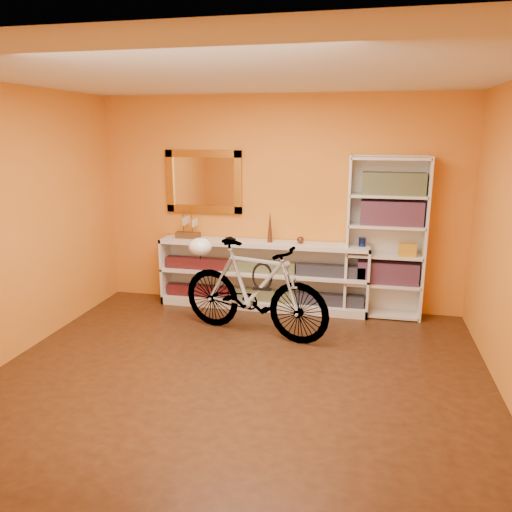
% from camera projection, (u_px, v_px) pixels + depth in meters
% --- Properties ---
extents(floor, '(4.50, 4.00, 0.01)m').
position_uv_depth(floor, '(240.00, 375.00, 4.56)').
color(floor, '#321B0E').
rests_on(floor, ground).
extents(ceiling, '(4.50, 4.00, 0.01)m').
position_uv_depth(ceiling, '(237.00, 74.00, 3.93)').
color(ceiling, silver).
rests_on(ceiling, ground).
extents(back_wall, '(4.50, 0.01, 2.60)m').
position_uv_depth(back_wall, '(279.00, 203.00, 6.15)').
color(back_wall, orange).
rests_on(back_wall, ground).
extents(left_wall, '(0.01, 4.00, 2.60)m').
position_uv_depth(left_wall, '(8.00, 225.00, 4.72)').
color(left_wall, orange).
rests_on(left_wall, ground).
extents(gilt_mirror, '(0.98, 0.06, 0.78)m').
position_uv_depth(gilt_mirror, '(204.00, 182.00, 6.25)').
color(gilt_mirror, '#9A6C1C').
rests_on(gilt_mirror, back_wall).
extents(wall_socket, '(0.09, 0.02, 0.09)m').
position_uv_depth(wall_socket, '(349.00, 290.00, 6.20)').
color(wall_socket, silver).
rests_on(wall_socket, back_wall).
extents(console_unit, '(2.60, 0.35, 0.85)m').
position_uv_depth(console_unit, '(263.00, 275.00, 6.21)').
color(console_unit, silver).
rests_on(console_unit, floor).
extents(cd_row_lower, '(2.50, 0.13, 0.14)m').
position_uv_depth(cd_row_lower, '(262.00, 295.00, 6.26)').
color(cd_row_lower, black).
rests_on(cd_row_lower, console_unit).
extents(cd_row_upper, '(2.50, 0.13, 0.14)m').
position_uv_depth(cd_row_upper, '(262.00, 267.00, 6.17)').
color(cd_row_upper, navy).
rests_on(cd_row_upper, console_unit).
extents(model_ship, '(0.31, 0.13, 0.37)m').
position_uv_depth(model_ship, '(188.00, 224.00, 6.27)').
color(model_ship, '#462A13').
rests_on(model_ship, console_unit).
extents(toy_car, '(0.00, 0.00, 0.00)m').
position_uv_depth(toy_car, '(231.00, 240.00, 6.19)').
color(toy_car, black).
rests_on(toy_car, console_unit).
extents(bronze_ornament, '(0.07, 0.07, 0.39)m').
position_uv_depth(bronze_ornament, '(270.00, 226.00, 6.04)').
color(bronze_ornament, '#57311D').
rests_on(bronze_ornament, console_unit).
extents(decorative_orb, '(0.09, 0.09, 0.09)m').
position_uv_depth(decorative_orb, '(300.00, 240.00, 6.00)').
color(decorative_orb, '#57311D').
rests_on(decorative_orb, console_unit).
extents(bookcase, '(0.90, 0.30, 1.90)m').
position_uv_depth(bookcase, '(386.00, 239.00, 5.81)').
color(bookcase, silver).
rests_on(bookcase, floor).
extents(book_row_a, '(0.70, 0.22, 0.26)m').
position_uv_depth(book_row_a, '(388.00, 272.00, 5.89)').
color(book_row_a, maroon).
rests_on(book_row_a, bookcase).
extents(book_row_b, '(0.70, 0.22, 0.28)m').
position_uv_depth(book_row_b, '(392.00, 213.00, 5.72)').
color(book_row_b, maroon).
rests_on(book_row_b, bookcase).
extents(book_row_c, '(0.70, 0.22, 0.25)m').
position_uv_depth(book_row_c, '(394.00, 184.00, 5.64)').
color(book_row_c, '#1A4F5D').
rests_on(book_row_c, bookcase).
extents(travel_mug, '(0.08, 0.08, 0.19)m').
position_uv_depth(travel_mug, '(362.00, 245.00, 5.86)').
color(travel_mug, navy).
rests_on(travel_mug, bookcase).
extents(red_tin, '(0.17, 0.17, 0.17)m').
position_uv_depth(red_tin, '(371.00, 186.00, 5.73)').
color(red_tin, maroon).
rests_on(red_tin, bookcase).
extents(yellow_bag, '(0.20, 0.14, 0.15)m').
position_uv_depth(yellow_bag, '(407.00, 250.00, 5.74)').
color(yellow_bag, gold).
rests_on(yellow_bag, bookcase).
extents(bicycle, '(0.91, 1.82, 1.04)m').
position_uv_depth(bicycle, '(254.00, 289.00, 5.35)').
color(bicycle, silver).
rests_on(bicycle, floor).
extents(helmet, '(0.26, 0.25, 0.20)m').
position_uv_depth(helmet, '(200.00, 247.00, 5.56)').
color(helmet, white).
rests_on(helmet, bicycle).
extents(u_lock, '(0.22, 0.02, 0.22)m').
position_uv_depth(u_lock, '(262.00, 276.00, 5.27)').
color(u_lock, black).
rests_on(u_lock, bicycle).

